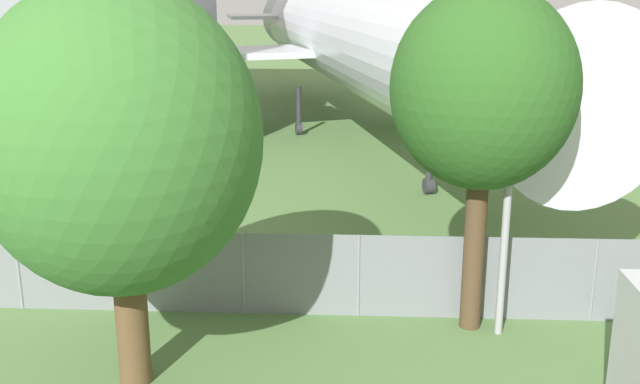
{
  "coord_description": "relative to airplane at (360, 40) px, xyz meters",
  "views": [
    {
      "loc": [
        -0.08,
        -3.87,
        7.23
      ],
      "look_at": [
        -1.0,
        14.44,
        2.0
      ],
      "focal_mm": 42.0,
      "sensor_mm": 36.0,
      "label": 1
    }
  ],
  "objects": [
    {
      "name": "tree_behind_benches",
      "position": [
        -4.12,
        -22.73,
        0.07
      ],
      "size": [
        4.94,
        4.94,
        7.34
      ],
      "color": "brown",
      "rests_on": "ground"
    },
    {
      "name": "airplane",
      "position": [
        0.0,
        0.0,
        0.0
      ],
      "size": [
        31.01,
        39.48,
        13.55
      ],
      "rotation": [
        0.0,
        0.0,
        -1.32
      ],
      "color": "silver",
      "rests_on": "ground"
    },
    {
      "name": "tree_near_hangar",
      "position": [
        2.42,
        -20.11,
        0.6
      ],
      "size": [
        3.72,
        3.72,
        7.21
      ],
      "color": "#4C3823",
      "rests_on": "ground"
    },
    {
      "name": "perimeter_fence",
      "position": [
        0.0,
        -19.7,
        -3.57
      ],
      "size": [
        56.07,
        0.07,
        1.9
      ],
      "color": "gray",
      "rests_on": "ground"
    },
    {
      "name": "light_mast",
      "position": [
        2.98,
        -20.39,
        0.69
      ],
      "size": [
        0.44,
        0.44,
        8.65
      ],
      "color": "#99999E",
      "rests_on": "ground"
    }
  ]
}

